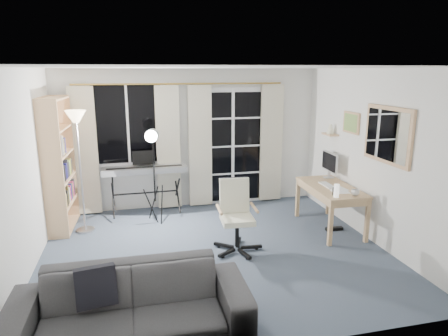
% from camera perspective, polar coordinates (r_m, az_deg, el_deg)
% --- Properties ---
extents(floor, '(4.50, 4.00, 0.02)m').
position_cam_1_polar(floor, '(5.48, -1.34, -11.93)').
color(floor, '#3C4858').
rests_on(floor, ground).
extents(window, '(1.20, 0.08, 1.40)m').
position_cam_1_polar(window, '(6.86, -13.59, 6.14)').
color(window, white).
rests_on(window, floor).
extents(french_door, '(1.32, 0.09, 2.11)m').
position_cam_1_polar(french_door, '(7.15, 1.20, 2.97)').
color(french_door, white).
rests_on(french_door, floor).
extents(curtains, '(3.60, 0.07, 2.13)m').
position_cam_1_polar(curtains, '(6.89, -5.79, 3.06)').
color(curtains, gold).
rests_on(curtains, floor).
extents(bookshelf, '(0.37, 0.94, 2.00)m').
position_cam_1_polar(bookshelf, '(6.44, -22.91, -0.04)').
color(bookshelf, tan).
rests_on(bookshelf, floor).
extents(torchiere_lamp, '(0.32, 0.32, 1.82)m').
position_cam_1_polar(torchiere_lamp, '(6.09, -20.22, 4.41)').
color(torchiere_lamp, '#B2B2B7').
rests_on(torchiere_lamp, floor).
extents(keyboard_piano, '(1.38, 0.69, 0.99)m').
position_cam_1_polar(keyboard_piano, '(6.73, -11.28, -0.36)').
color(keyboard_piano, black).
rests_on(keyboard_piano, floor).
extents(studio_light, '(0.33, 0.33, 1.54)m').
position_cam_1_polar(studio_light, '(6.19, -10.19, 3.02)').
color(studio_light, black).
rests_on(studio_light, floor).
extents(office_chair, '(0.65, 0.67, 0.96)m').
position_cam_1_polar(office_chair, '(5.37, 1.66, -5.80)').
color(office_chair, black).
rests_on(office_chair, floor).
extents(desk, '(0.66, 1.27, 0.67)m').
position_cam_1_polar(desk, '(6.24, 15.00, -3.26)').
color(desk, tan).
rests_on(desk, floor).
extents(monitor, '(0.16, 0.48, 0.42)m').
position_cam_1_polar(monitor, '(6.63, 14.85, 0.75)').
color(monitor, silver).
rests_on(monitor, desk).
extents(desk_clutter, '(0.41, 0.76, 0.85)m').
position_cam_1_polar(desk_clutter, '(6.05, 15.41, -4.43)').
color(desk_clutter, white).
rests_on(desk_clutter, desk).
extents(mug, '(0.11, 0.09, 0.11)m').
position_cam_1_polar(mug, '(5.84, 18.25, -3.25)').
color(mug, silver).
rests_on(mug, desk).
extents(wall_mirror, '(0.04, 0.94, 0.74)m').
position_cam_1_polar(wall_mirror, '(5.59, 22.34, 4.36)').
color(wall_mirror, tan).
rests_on(wall_mirror, floor).
extents(framed_print, '(0.03, 0.42, 0.32)m').
position_cam_1_polar(framed_print, '(6.33, 17.73, 6.18)').
color(framed_print, tan).
rests_on(framed_print, floor).
extents(wall_shelf, '(0.16, 0.30, 0.18)m').
position_cam_1_polar(wall_shelf, '(6.75, 14.94, 5.15)').
color(wall_shelf, tan).
rests_on(wall_shelf, floor).
extents(sofa, '(2.12, 0.64, 0.83)m').
position_cam_1_polar(sofa, '(3.82, -13.21, -17.34)').
color(sofa, '#2E2E31').
rests_on(sofa, floor).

